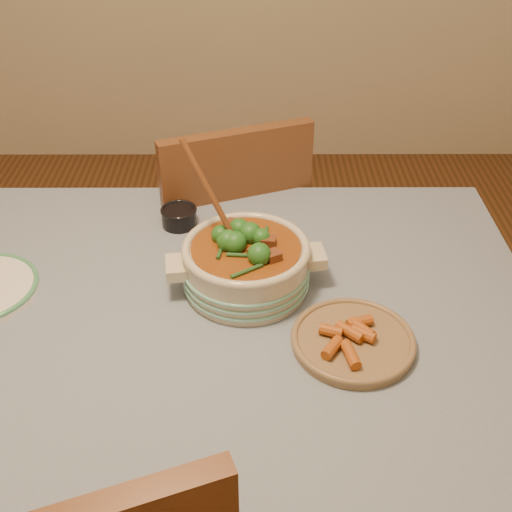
{
  "coord_description": "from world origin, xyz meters",
  "views": [
    {
      "loc": [
        0.19,
        -1.12,
        1.7
      ],
      "look_at": [
        0.19,
        0.06,
        0.86
      ],
      "focal_mm": 45.0,
      "sensor_mm": 36.0,
      "label": 1
    }
  ],
  "objects_px": {
    "condiment_bowl": "(179,216)",
    "fried_plate": "(353,339)",
    "stew_casserole": "(246,261)",
    "dining_table": "(176,336)",
    "chair_far": "(227,235)"
  },
  "relations": [
    {
      "from": "condiment_bowl",
      "to": "fried_plate",
      "type": "xyz_separation_m",
      "value": [
        0.41,
        -0.47,
        -0.01
      ]
    },
    {
      "from": "stew_casserole",
      "to": "dining_table",
      "type": "bearing_deg",
      "value": -157.02
    },
    {
      "from": "dining_table",
      "to": "fried_plate",
      "type": "xyz_separation_m",
      "value": [
        0.39,
        -0.13,
        0.11
      ]
    },
    {
      "from": "stew_casserole",
      "to": "condiment_bowl",
      "type": "distance_m",
      "value": 0.33
    },
    {
      "from": "chair_far",
      "to": "dining_table",
      "type": "bearing_deg",
      "value": 60.47
    },
    {
      "from": "fried_plate",
      "to": "stew_casserole",
      "type": "bearing_deg",
      "value": 138.73
    },
    {
      "from": "condiment_bowl",
      "to": "chair_far",
      "type": "distance_m",
      "value": 0.38
    },
    {
      "from": "condiment_bowl",
      "to": "fried_plate",
      "type": "relative_size",
      "value": 0.3
    },
    {
      "from": "chair_far",
      "to": "fried_plate",
      "type": "bearing_deg",
      "value": 91.65
    },
    {
      "from": "stew_casserole",
      "to": "condiment_bowl",
      "type": "relative_size",
      "value": 3.71
    },
    {
      "from": "condiment_bowl",
      "to": "fried_plate",
      "type": "bearing_deg",
      "value": -48.86
    },
    {
      "from": "fried_plate",
      "to": "chair_far",
      "type": "height_order",
      "value": "chair_far"
    },
    {
      "from": "dining_table",
      "to": "condiment_bowl",
      "type": "bearing_deg",
      "value": 92.67
    },
    {
      "from": "condiment_bowl",
      "to": "chair_far",
      "type": "relative_size",
      "value": 0.11
    },
    {
      "from": "stew_casserole",
      "to": "chair_far",
      "type": "height_order",
      "value": "stew_casserole"
    }
  ]
}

